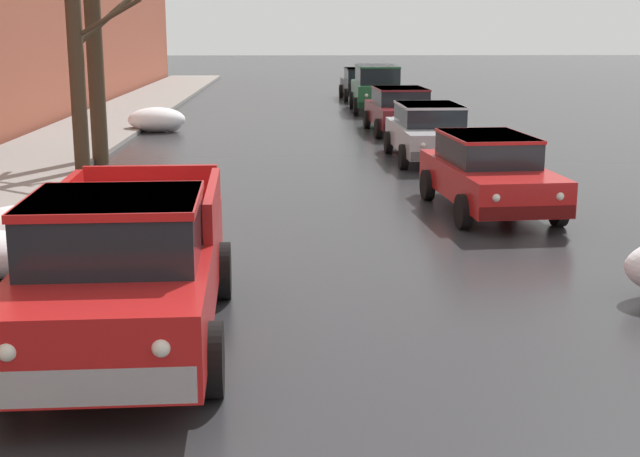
{
  "coord_description": "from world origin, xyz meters",
  "views": [
    {
      "loc": [
        -0.28,
        -0.48,
        3.39
      ],
      "look_at": [
        0.0,
        10.64,
        0.81
      ],
      "focal_mm": 49.54,
      "sensor_mm": 36.0,
      "label": 1
    }
  ],
  "objects_px": {
    "sedan_red_parked_kerbside_close": "(489,171)",
    "suv_green_queued_behind_truck": "(377,87)",
    "sedan_silver_parked_kerbside_mid": "(430,131)",
    "bare_tree_mid_block": "(77,43)",
    "sedan_maroon_parked_far_down_block": "(401,109)",
    "pickup_truck_red_approaching_near_lane": "(126,267)",
    "sedan_black_at_far_intersection": "(362,83)",
    "bare_tree_far_down_block": "(94,36)"
  },
  "relations": [
    {
      "from": "suv_green_queued_behind_truck",
      "to": "sedan_maroon_parked_far_down_block",
      "type": "bearing_deg",
      "value": -88.74
    },
    {
      "from": "pickup_truck_red_approaching_near_lane",
      "to": "sedan_silver_parked_kerbside_mid",
      "type": "relative_size",
      "value": 1.19
    },
    {
      "from": "pickup_truck_red_approaching_near_lane",
      "to": "sedan_silver_parked_kerbside_mid",
      "type": "xyz_separation_m",
      "value": [
        5.19,
        13.22,
        -0.13
      ]
    },
    {
      "from": "suv_green_queued_behind_truck",
      "to": "sedan_black_at_far_intersection",
      "type": "xyz_separation_m",
      "value": [
        -0.17,
        5.83,
        -0.23
      ]
    },
    {
      "from": "bare_tree_mid_block",
      "to": "sedan_red_parked_kerbside_close",
      "type": "distance_m",
      "value": 9.62
    },
    {
      "from": "sedan_red_parked_kerbside_close",
      "to": "bare_tree_mid_block",
      "type": "bearing_deg",
      "value": 153.65
    },
    {
      "from": "suv_green_queued_behind_truck",
      "to": "sedan_black_at_far_intersection",
      "type": "relative_size",
      "value": 1.04
    },
    {
      "from": "sedan_red_parked_kerbside_close",
      "to": "sedan_maroon_parked_far_down_block",
      "type": "distance_m",
      "value": 12.23
    },
    {
      "from": "bare_tree_mid_block",
      "to": "sedan_maroon_parked_far_down_block",
      "type": "relative_size",
      "value": 1.28
    },
    {
      "from": "sedan_silver_parked_kerbside_mid",
      "to": "sedan_black_at_far_intersection",
      "type": "height_order",
      "value": "same"
    },
    {
      "from": "suv_green_queued_behind_truck",
      "to": "pickup_truck_red_approaching_near_lane",
      "type": "bearing_deg",
      "value": -100.77
    },
    {
      "from": "pickup_truck_red_approaching_near_lane",
      "to": "sedan_red_parked_kerbside_close",
      "type": "relative_size",
      "value": 1.21
    },
    {
      "from": "sedan_silver_parked_kerbside_mid",
      "to": "sedan_black_at_far_intersection",
      "type": "relative_size",
      "value": 0.99
    },
    {
      "from": "sedan_silver_parked_kerbside_mid",
      "to": "bare_tree_far_down_block",
      "type": "bearing_deg",
      "value": -177.42
    },
    {
      "from": "suv_green_queued_behind_truck",
      "to": "sedan_black_at_far_intersection",
      "type": "distance_m",
      "value": 5.84
    },
    {
      "from": "sedan_maroon_parked_far_down_block",
      "to": "sedan_black_at_far_intersection",
      "type": "distance_m",
      "value": 12.81
    },
    {
      "from": "bare_tree_mid_block",
      "to": "sedan_maroon_parked_far_down_block",
      "type": "xyz_separation_m",
      "value": [
        8.17,
        8.07,
        -2.22
      ]
    },
    {
      "from": "bare_tree_mid_block",
      "to": "sedan_maroon_parked_far_down_block",
      "type": "distance_m",
      "value": 11.7
    },
    {
      "from": "bare_tree_far_down_block",
      "to": "bare_tree_mid_block",
      "type": "bearing_deg",
      "value": -89.38
    },
    {
      "from": "pickup_truck_red_approaching_near_lane",
      "to": "sedan_maroon_parked_far_down_block",
      "type": "distance_m",
      "value": 19.78
    },
    {
      "from": "pickup_truck_red_approaching_near_lane",
      "to": "sedan_black_at_far_intersection",
      "type": "xyz_separation_m",
      "value": [
        4.79,
        31.91,
        -0.13
      ]
    },
    {
      "from": "sedan_red_parked_kerbside_close",
      "to": "sedan_maroon_parked_far_down_block",
      "type": "bearing_deg",
      "value": 91.03
    },
    {
      "from": "bare_tree_mid_block",
      "to": "suv_green_queued_behind_truck",
      "type": "distance_m",
      "value": 17.17
    },
    {
      "from": "sedan_red_parked_kerbside_close",
      "to": "sedan_silver_parked_kerbside_mid",
      "type": "distance_m",
      "value": 6.34
    },
    {
      "from": "bare_tree_mid_block",
      "to": "bare_tree_far_down_block",
      "type": "height_order",
      "value": "bare_tree_far_down_block"
    },
    {
      "from": "sedan_silver_parked_kerbside_mid",
      "to": "bare_tree_mid_block",
      "type": "bearing_deg",
      "value": -165.16
    },
    {
      "from": "sedan_red_parked_kerbside_close",
      "to": "sedan_maroon_parked_far_down_block",
      "type": "relative_size",
      "value": 0.99
    },
    {
      "from": "pickup_truck_red_approaching_near_lane",
      "to": "sedan_silver_parked_kerbside_mid",
      "type": "distance_m",
      "value": 14.2
    },
    {
      "from": "bare_tree_mid_block",
      "to": "sedan_silver_parked_kerbside_mid",
      "type": "relative_size",
      "value": 1.28
    },
    {
      "from": "sedan_maroon_parked_far_down_block",
      "to": "bare_tree_mid_block",
      "type": "bearing_deg",
      "value": -135.34
    },
    {
      "from": "sedan_red_parked_kerbside_close",
      "to": "suv_green_queued_behind_truck",
      "type": "distance_m",
      "value": 19.21
    },
    {
      "from": "sedan_silver_parked_kerbside_mid",
      "to": "suv_green_queued_behind_truck",
      "type": "height_order",
      "value": "suv_green_queued_behind_truck"
    },
    {
      "from": "bare_tree_mid_block",
      "to": "sedan_black_at_far_intersection",
      "type": "xyz_separation_m",
      "value": [
        7.84,
        20.88,
        -2.22
      ]
    },
    {
      "from": "pickup_truck_red_approaching_near_lane",
      "to": "sedan_red_parked_kerbside_close",
      "type": "bearing_deg",
      "value": 52.19
    },
    {
      "from": "pickup_truck_red_approaching_near_lane",
      "to": "sedan_red_parked_kerbside_close",
      "type": "xyz_separation_m",
      "value": [
        5.34,
        6.88,
        -0.13
      ]
    },
    {
      "from": "sedan_silver_parked_kerbside_mid",
      "to": "suv_green_queued_behind_truck",
      "type": "bearing_deg",
      "value": 90.99
    },
    {
      "from": "sedan_black_at_far_intersection",
      "to": "pickup_truck_red_approaching_near_lane",
      "type": "bearing_deg",
      "value": -98.54
    },
    {
      "from": "sedan_red_parked_kerbside_close",
      "to": "sedan_silver_parked_kerbside_mid",
      "type": "relative_size",
      "value": 0.99
    },
    {
      "from": "bare_tree_far_down_block",
      "to": "suv_green_queued_behind_truck",
      "type": "relative_size",
      "value": 1.28
    },
    {
      "from": "sedan_maroon_parked_far_down_block",
      "to": "sedan_silver_parked_kerbside_mid",
      "type": "bearing_deg",
      "value": -89.32
    },
    {
      "from": "bare_tree_far_down_block",
      "to": "pickup_truck_red_approaching_near_lane",
      "type": "distance_m",
      "value": 13.39
    },
    {
      "from": "bare_tree_far_down_block",
      "to": "suv_green_queued_behind_truck",
      "type": "bearing_deg",
      "value": 58.74
    }
  ]
}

